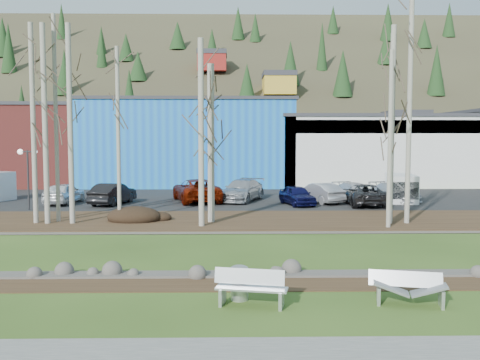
{
  "coord_description": "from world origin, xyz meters",
  "views": [
    {
      "loc": [
        -1.89,
        -14.37,
        4.58
      ],
      "look_at": [
        -1.38,
        12.13,
        2.5
      ],
      "focal_mm": 40.0,
      "sensor_mm": 36.0,
      "label": 1
    }
  ],
  "objects_px": {
    "litter_bin": "(240,285)",
    "car_0": "(64,193)",
    "car_5": "(319,193)",
    "car_8": "(356,192)",
    "car_2": "(196,190)",
    "car_6": "(364,195)",
    "bench_intact": "(251,288)",
    "car_3": "(242,190)",
    "bench_damaged": "(408,288)",
    "car_1": "(113,194)",
    "car_4": "(297,195)",
    "van_white": "(401,188)",
    "car_7": "(395,192)",
    "seagull": "(269,287)",
    "street_lamp": "(28,162)"
  },
  "relations": [
    {
      "from": "car_0",
      "to": "car_5",
      "type": "relative_size",
      "value": 1.01
    },
    {
      "from": "litter_bin",
      "to": "car_8",
      "type": "relative_size",
      "value": 0.19
    },
    {
      "from": "car_4",
      "to": "car_8",
      "type": "bearing_deg",
      "value": 10.11
    },
    {
      "from": "bench_intact",
      "to": "street_lamp",
      "type": "bearing_deg",
      "value": 137.1
    },
    {
      "from": "bench_damaged",
      "to": "car_6",
      "type": "height_order",
      "value": "car_6"
    },
    {
      "from": "bench_damaged",
      "to": "car_3",
      "type": "height_order",
      "value": "car_3"
    },
    {
      "from": "car_1",
      "to": "car_7",
      "type": "bearing_deg",
      "value": -161.03
    },
    {
      "from": "car_0",
      "to": "car_5",
      "type": "height_order",
      "value": "car_0"
    },
    {
      "from": "litter_bin",
      "to": "car_0",
      "type": "xyz_separation_m",
      "value": [
        -11.52,
        21.42,
        0.43
      ]
    },
    {
      "from": "car_3",
      "to": "car_7",
      "type": "xyz_separation_m",
      "value": [
        10.81,
        -0.36,
        -0.12
      ]
    },
    {
      "from": "car_0",
      "to": "car_6",
      "type": "xyz_separation_m",
      "value": [
        20.15,
        -1.15,
        -0.01
      ]
    },
    {
      "from": "bench_intact",
      "to": "car_3",
      "type": "distance_m",
      "value": 23.28
    },
    {
      "from": "car_7",
      "to": "van_white",
      "type": "distance_m",
      "value": 0.53
    },
    {
      "from": "litter_bin",
      "to": "car_7",
      "type": "xyz_separation_m",
      "value": [
        11.39,
        22.42,
        0.36
      ]
    },
    {
      "from": "bench_damaged",
      "to": "car_6",
      "type": "bearing_deg",
      "value": 92.29
    },
    {
      "from": "car_7",
      "to": "van_white",
      "type": "relative_size",
      "value": 0.97
    },
    {
      "from": "car_3",
      "to": "seagull",
      "type": "bearing_deg",
      "value": -68.83
    },
    {
      "from": "litter_bin",
      "to": "van_white",
      "type": "distance_m",
      "value": 25.26
    },
    {
      "from": "bench_intact",
      "to": "car_7",
      "type": "bearing_deg",
      "value": 76.54
    },
    {
      "from": "car_5",
      "to": "car_7",
      "type": "xyz_separation_m",
      "value": [
        5.48,
        0.79,
        -0.05
      ]
    },
    {
      "from": "bench_intact",
      "to": "bench_damaged",
      "type": "height_order",
      "value": "bench_intact"
    },
    {
      "from": "car_6",
      "to": "van_white",
      "type": "distance_m",
      "value": 3.8
    },
    {
      "from": "litter_bin",
      "to": "seagull",
      "type": "bearing_deg",
      "value": 39.96
    },
    {
      "from": "seagull",
      "to": "car_4",
      "type": "relative_size",
      "value": 0.1
    },
    {
      "from": "car_6",
      "to": "car_7",
      "type": "relative_size",
      "value": 1.14
    },
    {
      "from": "car_5",
      "to": "car_8",
      "type": "bearing_deg",
      "value": 171.07
    },
    {
      "from": "car_3",
      "to": "van_white",
      "type": "xyz_separation_m",
      "value": [
        11.23,
        -0.46,
        0.18
      ]
    },
    {
      "from": "car_3",
      "to": "car_5",
      "type": "relative_size",
      "value": 1.25
    },
    {
      "from": "street_lamp",
      "to": "car_4",
      "type": "bearing_deg",
      "value": 29.58
    },
    {
      "from": "seagull",
      "to": "van_white",
      "type": "xyz_separation_m",
      "value": [
        10.92,
        21.58,
        0.93
      ]
    },
    {
      "from": "litter_bin",
      "to": "car_2",
      "type": "distance_m",
      "value": 22.57
    },
    {
      "from": "seagull",
      "to": "car_0",
      "type": "bearing_deg",
      "value": 145.08
    },
    {
      "from": "car_2",
      "to": "car_3",
      "type": "xyz_separation_m",
      "value": [
        3.2,
        0.37,
        -0.04
      ]
    },
    {
      "from": "car_6",
      "to": "car_2",
      "type": "bearing_deg",
      "value": -10.2
    },
    {
      "from": "car_1",
      "to": "car_4",
      "type": "xyz_separation_m",
      "value": [
        12.35,
        -0.59,
        -0.07
      ]
    },
    {
      "from": "car_2",
      "to": "car_6",
      "type": "distance_m",
      "value": 11.44
    },
    {
      "from": "car_5",
      "to": "car_7",
      "type": "bearing_deg",
      "value": 163.16
    },
    {
      "from": "car_6",
      "to": "bench_damaged",
      "type": "bearing_deg",
      "value": 79.75
    },
    {
      "from": "car_4",
      "to": "van_white",
      "type": "bearing_deg",
      "value": -0.12
    },
    {
      "from": "van_white",
      "to": "car_7",
      "type": "bearing_deg",
      "value": 177.16
    },
    {
      "from": "car_6",
      "to": "car_8",
      "type": "xyz_separation_m",
      "value": [
        0.01,
        2.15,
        -0.06
      ]
    },
    {
      "from": "street_lamp",
      "to": "car_0",
      "type": "distance_m",
      "value": 4.04
    },
    {
      "from": "street_lamp",
      "to": "car_5",
      "type": "relative_size",
      "value": 0.9
    },
    {
      "from": "car_3",
      "to": "car_8",
      "type": "relative_size",
      "value": 1.18
    },
    {
      "from": "car_2",
      "to": "car_1",
      "type": "bearing_deg",
      "value": -0.7
    },
    {
      "from": "litter_bin",
      "to": "car_2",
      "type": "xyz_separation_m",
      "value": [
        -2.62,
        22.41,
        0.51
      ]
    },
    {
      "from": "bench_damaged",
      "to": "litter_bin",
      "type": "bearing_deg",
      "value": -172.78
    },
    {
      "from": "bench_intact",
      "to": "car_3",
      "type": "bearing_deg",
      "value": 101.67
    },
    {
      "from": "bench_damaged",
      "to": "street_lamp",
      "type": "distance_m",
      "value": 25.73
    },
    {
      "from": "bench_damaged",
      "to": "car_8",
      "type": "bearing_deg",
      "value": 93.26
    }
  ]
}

